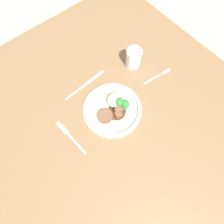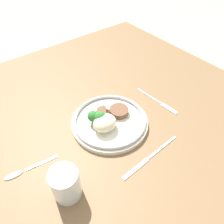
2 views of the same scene
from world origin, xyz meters
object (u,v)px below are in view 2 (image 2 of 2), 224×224
at_px(spoon, 21,172).
at_px(knife, 149,158).
at_px(juice_glass, 66,185).
at_px(plate, 108,121).
at_px(fork, 160,103).

bearing_deg(spoon, knife, 157.36).
height_order(juice_glass, knife, juice_glass).
xyz_separation_m(juice_glass, knife, (-0.24, 0.05, -0.04)).
bearing_deg(knife, juice_glass, -15.10).
bearing_deg(knife, plate, -88.06).
height_order(plate, spoon, plate).
bearing_deg(juice_glass, knife, 167.23).
bearing_deg(juice_glass, plate, -151.14).
distance_m(juice_glass, fork, 0.46).
bearing_deg(fork, spoon, -99.26).
bearing_deg(fork, juice_glass, -83.06).
relative_size(plate, knife, 1.13).
height_order(plate, knife, plate).
distance_m(fork, spoon, 0.52).
distance_m(plate, fork, 0.22).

